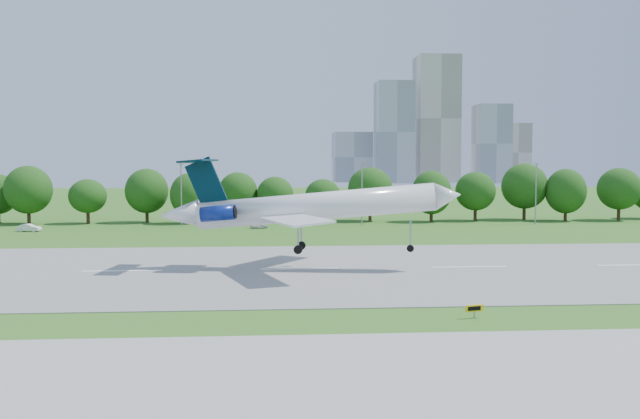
{
  "coord_description": "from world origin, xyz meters",
  "views": [
    {
      "loc": [
        -3.68,
        -56.3,
        12.26
      ],
      "look_at": [
        1.93,
        18.0,
        7.39
      ],
      "focal_mm": 40.0,
      "sensor_mm": 36.0,
      "label": 1
    }
  ],
  "objects": [
    {
      "name": "skyline",
      "position": [
        100.16,
        390.61,
        30.46
      ],
      "size": [
        127.0,
        52.0,
        80.0
      ],
      "color": "#B2B2B7",
      "rests_on": "ground"
    },
    {
      "name": "airliner",
      "position": [
        0.23,
        25.25,
        7.27
      ],
      "size": [
        34.77,
        25.0,
        11.01
      ],
      "rotation": [
        0.0,
        -0.09,
        -0.14
      ],
      "color": "white",
      "rests_on": "ground"
    },
    {
      "name": "service_vehicle_a",
      "position": [
        -46.13,
        74.27,
        0.69
      ],
      "size": [
        4.36,
        2.23,
        1.37
      ],
      "primitive_type": "imported",
      "rotation": [
        0.0,
        0.0,
        1.37
      ],
      "color": "white",
      "rests_on": "ground"
    },
    {
      "name": "taxi_sign_centre",
      "position": [
        12.67,
        -1.81,
        0.79
      ],
      "size": [
        1.52,
        0.53,
        1.07
      ],
      "rotation": [
        0.0,
        0.0,
        0.24
      ],
      "color": "gray",
      "rests_on": "ground"
    },
    {
      "name": "service_vehicle_b",
      "position": [
        -5.09,
        77.16,
        0.56
      ],
      "size": [
        3.51,
        2.25,
        1.11
      ],
      "primitive_type": "imported",
      "rotation": [
        0.0,
        0.0,
        1.88
      ],
      "color": "silver",
      "rests_on": "ground"
    },
    {
      "name": "ground",
      "position": [
        0.0,
        0.0,
        0.0
      ],
      "size": [
        600.0,
        600.0,
        0.0
      ],
      "primitive_type": "plane",
      "color": "#2B6219",
      "rests_on": "ground"
    },
    {
      "name": "taxiway",
      "position": [
        0.0,
        -18.0,
        0.04
      ],
      "size": [
        400.0,
        23.0,
        0.08
      ],
      "primitive_type": "cube",
      "color": "#ADADA8",
      "rests_on": "ground"
    },
    {
      "name": "light_poles",
      "position": [
        -2.5,
        82.0,
        6.34
      ],
      "size": [
        175.9,
        0.25,
        12.19
      ],
      "color": "gray",
      "rests_on": "ground"
    },
    {
      "name": "runway",
      "position": [
        0.0,
        25.0,
        0.04
      ],
      "size": [
        400.0,
        45.0,
        0.08
      ],
      "primitive_type": "cube",
      "color": "gray",
      "rests_on": "ground"
    },
    {
      "name": "tree_line",
      "position": [
        0.0,
        92.0,
        6.19
      ],
      "size": [
        288.4,
        8.4,
        10.4
      ],
      "color": "#382314",
      "rests_on": "ground"
    }
  ]
}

